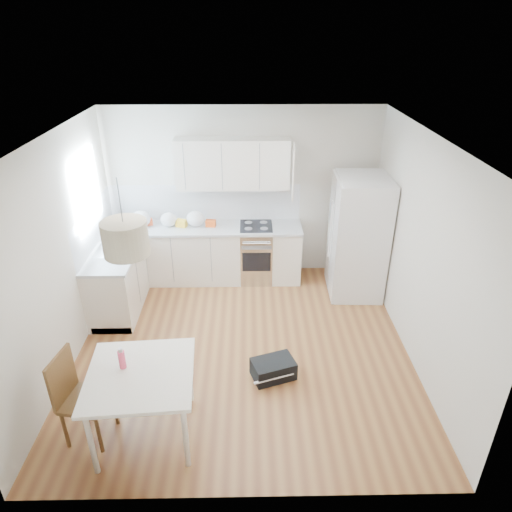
{
  "coord_description": "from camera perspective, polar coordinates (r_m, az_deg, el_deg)",
  "views": [
    {
      "loc": [
        0.08,
        -4.72,
        3.79
      ],
      "look_at": [
        0.17,
        0.4,
        1.13
      ],
      "focal_mm": 32.0,
      "sensor_mm": 36.0,
      "label": 1
    }
  ],
  "objects": [
    {
      "name": "floor",
      "position": [
        6.05,
        -1.6,
        -11.29
      ],
      "size": [
        4.2,
        4.2,
        0.0
      ],
      "primitive_type": "plane",
      "color": "brown",
      "rests_on": "ground"
    },
    {
      "name": "ceiling",
      "position": [
        4.84,
        -2.03,
        14.48
      ],
      "size": [
        4.2,
        4.2,
        0.0
      ],
      "primitive_type": "plane",
      "rotation": [
        3.14,
        0.0,
        0.0
      ],
      "color": "white",
      "rests_on": "wall_back"
    },
    {
      "name": "wall_back",
      "position": [
        7.24,
        -1.62,
        7.8
      ],
      "size": [
        4.2,
        0.0,
        4.2
      ],
      "primitive_type": "plane",
      "rotation": [
        1.57,
        0.0,
        0.0
      ],
      "color": "beige",
      "rests_on": "floor"
    },
    {
      "name": "wall_left",
      "position": [
        5.74,
        -23.24,
        -0.04
      ],
      "size": [
        0.0,
        4.2,
        4.2
      ],
      "primitive_type": "plane",
      "rotation": [
        1.57,
        0.0,
        1.57
      ],
      "color": "beige",
      "rests_on": "floor"
    },
    {
      "name": "wall_right",
      "position": [
        5.68,
        19.9,
        0.3
      ],
      "size": [
        0.0,
        4.2,
        4.2
      ],
      "primitive_type": "plane",
      "rotation": [
        1.57,
        0.0,
        -1.57
      ],
      "color": "beige",
      "rests_on": "floor"
    },
    {
      "name": "window_glassblock",
      "position": [
        6.58,
        -20.41,
        7.7
      ],
      "size": [
        0.02,
        1.0,
        1.0
      ],
      "primitive_type": "cube",
      "color": "#BFE0F9",
      "rests_on": "wall_left"
    },
    {
      "name": "cabinets_back",
      "position": [
        7.36,
        -6.22,
        0.25
      ],
      "size": [
        3.0,
        0.6,
        0.88
      ],
      "primitive_type": "cube",
      "color": "silver",
      "rests_on": "floor"
    },
    {
      "name": "cabinets_left",
      "position": [
        7.06,
        -16.37,
        -2.07
      ],
      "size": [
        0.6,
        1.8,
        0.88
      ],
      "primitive_type": "cube",
      "color": "silver",
      "rests_on": "floor"
    },
    {
      "name": "counter_back",
      "position": [
        7.16,
        -6.41,
        3.52
      ],
      "size": [
        3.02,
        0.64,
        0.04
      ],
      "primitive_type": "cube",
      "color": "#B4B7B9",
      "rests_on": "cabinets_back"
    },
    {
      "name": "counter_left",
      "position": [
        6.85,
        -16.87,
        1.28
      ],
      "size": [
        0.64,
        1.82,
        0.04
      ],
      "primitive_type": "cube",
      "color": "#B4B7B9",
      "rests_on": "cabinets_left"
    },
    {
      "name": "backsplash_back",
      "position": [
        7.32,
        -6.35,
        6.67
      ],
      "size": [
        3.0,
        0.01,
        0.58
      ],
      "primitive_type": "cube",
      "color": "white",
      "rests_on": "wall_back"
    },
    {
      "name": "backsplash_left",
      "position": [
        6.81,
        -19.6,
        3.58
      ],
      "size": [
        0.01,
        1.8,
        0.58
      ],
      "primitive_type": "cube",
      "color": "white",
      "rests_on": "wall_left"
    },
    {
      "name": "upper_cabinets",
      "position": [
        6.93,
        -2.96,
        11.42
      ],
      "size": [
        1.7,
        0.32,
        0.75
      ],
      "primitive_type": "cube",
      "color": "silver",
      "rests_on": "wall_back"
    },
    {
      "name": "range_oven",
      "position": [
        7.33,
        0.02,
        0.3
      ],
      "size": [
        0.5,
        0.61,
        0.88
      ],
      "primitive_type": null,
      "color": "silver",
      "rests_on": "floor"
    },
    {
      "name": "sink",
      "position": [
        6.8,
        -16.99,
        1.21
      ],
      "size": [
        0.5,
        0.8,
        0.16
      ],
      "primitive_type": null,
      "color": "silver",
      "rests_on": "counter_left"
    },
    {
      "name": "refrigerator",
      "position": [
        6.96,
        12.74,
        2.36
      ],
      "size": [
        0.9,
        0.94,
        1.82
      ],
      "primitive_type": null,
      "rotation": [
        0.0,
        0.0,
        -0.03
      ],
      "color": "white",
      "rests_on": "floor"
    },
    {
      "name": "dining_table",
      "position": [
        4.67,
        -14.2,
        -14.83
      ],
      "size": [
        1.08,
        1.08,
        0.8
      ],
      "rotation": [
        0.0,
        0.0,
        0.07
      ],
      "color": "beige",
      "rests_on": "floor"
    },
    {
      "name": "dining_chair",
      "position": [
        4.95,
        -20.47,
        -16.36
      ],
      "size": [
        0.49,
        0.49,
        0.99
      ],
      "primitive_type": null,
      "rotation": [
        0.0,
        0.0,
        -0.18
      ],
      "color": "#4A2F16",
      "rests_on": "floor"
    },
    {
      "name": "drink_bottle",
      "position": [
        4.65,
        -16.44,
        -12.12
      ],
      "size": [
        0.07,
        0.07,
        0.23
      ],
      "primitive_type": "cylinder",
      "rotation": [
        0.0,
        0.0,
        -0.01
      ],
      "color": "#EA4164",
      "rests_on": "dining_table"
    },
    {
      "name": "gym_bag",
      "position": [
        5.56,
        2.17,
        -13.91
      ],
      "size": [
        0.57,
        0.46,
        0.23
      ],
      "primitive_type": "cube",
      "rotation": [
        0.0,
        0.0,
        0.33
      ],
      "color": "black",
      "rests_on": "floor"
    },
    {
      "name": "pendant_lamp",
      "position": [
        3.92,
        -16.03,
        2.15
      ],
      "size": [
        0.47,
        0.47,
        0.3
      ],
      "primitive_type": "cylinder",
      "rotation": [
        0.0,
        0.0,
        0.28
      ],
      "color": "beige",
      "rests_on": "ceiling"
    },
    {
      "name": "grocery_bag_a",
      "position": [
        7.29,
        -14.19,
        4.54
      ],
      "size": [
        0.29,
        0.25,
        0.26
      ],
      "primitive_type": "ellipsoid",
      "color": "white",
      "rests_on": "counter_back"
    },
    {
      "name": "grocery_bag_b",
      "position": [
        7.21,
        -10.87,
        4.49
      ],
      "size": [
        0.25,
        0.21,
        0.22
      ],
      "primitive_type": "ellipsoid",
      "color": "white",
      "rests_on": "counter_back"
    },
    {
      "name": "grocery_bag_c",
      "position": [
        7.14,
        -7.57,
        4.64
      ],
      "size": [
        0.28,
        0.24,
        0.25
      ],
      "primitive_type": "ellipsoid",
      "color": "white",
      "rests_on": "counter_back"
    },
    {
      "name": "grocery_bag_d",
      "position": [
        7.02,
        -16.6,
        3.09
      ],
      "size": [
        0.23,
        0.19,
        0.21
      ],
      "primitive_type": "ellipsoid",
      "color": "white",
      "rests_on": "counter_back"
    },
    {
      "name": "grocery_bag_e",
      "position": [
        6.61,
        -17.29,
        1.73
      ],
      "size": [
        0.3,
        0.25,
        0.27
      ],
      "primitive_type": "ellipsoid",
      "color": "white",
      "rests_on": "counter_left"
    },
    {
      "name": "snack_orange",
      "position": [
        7.13,
        -5.68,
        4.1
      ],
      "size": [
        0.16,
        0.11,
        0.1
      ],
      "primitive_type": "cube",
      "rotation": [
        0.0,
        0.0,
        -0.11
      ],
      "color": "#D34712",
      "rests_on": "counter_back"
    },
    {
      "name": "snack_yellow",
      "position": [
        7.19,
        -9.3,
        4.07
      ],
      "size": [
        0.19,
        0.15,
        0.11
      ],
      "primitive_type": "cube",
      "rotation": [
        0.0,
        0.0,
        -0.36
      ],
      "color": "gold",
      "rests_on": "counter_back"
    },
    {
      "name": "snack_red",
      "position": [
        7.34,
        -13.39,
        4.15
      ],
      "size": [
        0.17,
        0.13,
        0.1
      ],
      "primitive_type": "cube",
      "rotation": [
        0.0,
        0.0,
        0.31
      ],
      "color": "#B53916",
      "rests_on": "counter_back"
    }
  ]
}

